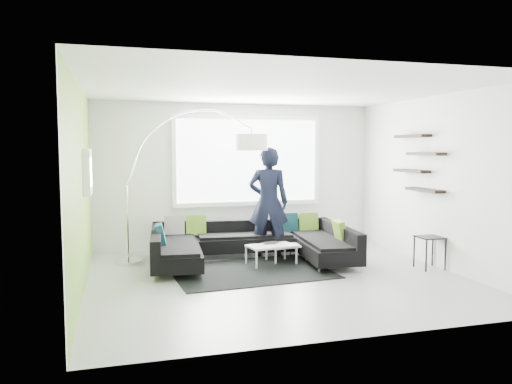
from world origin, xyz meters
TOP-DOWN VIEW (x-y plane):
  - ground at (0.00, 0.00)m, footprint 5.50×5.50m
  - room_shell at (0.04, 0.21)m, footprint 5.54×5.04m
  - sectional_sofa at (-0.13, 1.04)m, footprint 3.46×2.33m
  - rug at (-0.29, 0.47)m, footprint 2.54×1.93m
  - coffee_table at (0.34, 0.94)m, footprint 1.09×0.75m
  - arc_lamp at (-2.13, 1.61)m, footprint 2.56×1.29m
  - side_table at (2.55, -0.12)m, footprint 0.39×0.39m
  - person at (0.33, 1.50)m, footprint 1.01×0.92m
  - laptop at (0.22, 0.95)m, footprint 0.37×0.31m

SIDE VIEW (x-z plane):
  - ground at x=0.00m, z-range 0.00..0.00m
  - rug at x=-0.29m, z-range 0.00..0.01m
  - coffee_table at x=0.34m, z-range 0.00..0.33m
  - side_table at x=2.55m, z-range 0.00..0.53m
  - sectional_sofa at x=-0.13m, z-range -0.04..0.67m
  - laptop at x=0.22m, z-range 0.33..0.35m
  - person at x=0.33m, z-range 0.00..1.96m
  - arc_lamp at x=-2.13m, z-range 0.00..2.61m
  - room_shell at x=0.04m, z-range 0.40..3.22m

